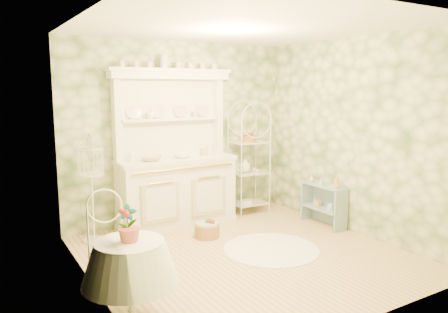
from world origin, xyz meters
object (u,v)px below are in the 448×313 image
side_shelf (323,206)px  round_table (131,276)px  cafe_chair (111,245)px  bakers_rack (249,160)px  birdcage_stand (92,191)px  floor_basket (207,230)px  kitchen_dresser (176,149)px

side_shelf → round_table: size_ratio=0.83×
cafe_chair → side_shelf: bearing=27.8°
bakers_rack → round_table: (-2.78, -2.27, -0.46)m
birdcage_stand → floor_basket: bearing=-24.4°
floor_basket → kitchen_dresser: bearing=99.2°
kitchen_dresser → bakers_rack: 1.33m
kitchen_dresser → bakers_rack: bearing=1.1°
bakers_rack → cafe_chair: size_ratio=1.74×
side_shelf → birdcage_stand: 3.30m
side_shelf → round_table: (-3.33, -1.12, 0.12)m
cafe_chair → floor_basket: cafe_chair is taller
kitchen_dresser → floor_basket: (0.11, -0.71, -1.05)m
bakers_rack → side_shelf: (0.56, -1.15, -0.57)m
side_shelf → round_table: 3.52m
kitchen_dresser → round_table: size_ratio=2.86×
bakers_rack → round_table: bakers_rack is taller
round_table → side_shelf: bearing=18.6°
kitchen_dresser → round_table: kitchen_dresser is taller
bakers_rack → kitchen_dresser: bearing=-177.6°
kitchen_dresser → birdcage_stand: (-1.25, -0.09, -0.45)m
floor_basket → cafe_chair: bearing=-149.1°
side_shelf → birdcage_stand: birdcage_stand is taller
bakers_rack → side_shelf: 1.40m
round_table → birdcage_stand: size_ratio=0.58×
bakers_rack → side_shelf: bearing=-62.8°
side_shelf → round_table: bearing=-155.5°
kitchen_dresser → birdcage_stand: bearing=-175.7°
kitchen_dresser → cafe_chair: (-1.48, -1.67, -0.65)m
bakers_rack → round_table: size_ratio=2.14×
kitchen_dresser → round_table: (-1.48, -2.24, -0.74)m
birdcage_stand → cafe_chair: bearing=-98.4°
side_shelf → birdcage_stand: size_ratio=0.48×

